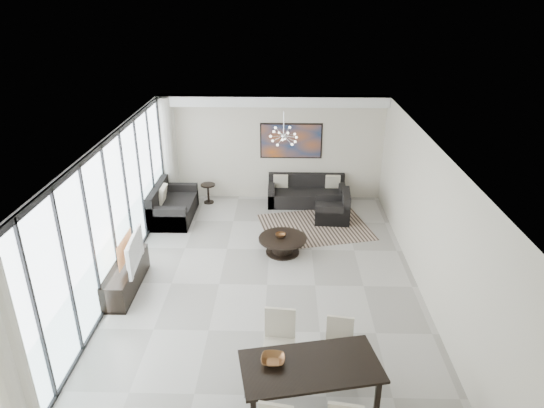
{
  "coord_description": "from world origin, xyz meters",
  "views": [
    {
      "loc": [
        0.31,
        -8.17,
        5.4
      ],
      "look_at": [
        0.07,
        1.16,
        1.25
      ],
      "focal_mm": 32.0,
      "sensor_mm": 36.0,
      "label": 1
    }
  ],
  "objects_px": {
    "tv_console": "(125,277)",
    "dining_table": "(311,370)",
    "television": "(129,252)",
    "coffee_table": "(283,244)",
    "sofa_main": "(307,194)"
  },
  "relations": [
    {
      "from": "coffee_table",
      "to": "dining_table",
      "type": "bearing_deg",
      "value": -84.8
    },
    {
      "from": "television",
      "to": "dining_table",
      "type": "bearing_deg",
      "value": -135.11
    },
    {
      "from": "tv_console",
      "to": "dining_table",
      "type": "bearing_deg",
      "value": -40.0
    },
    {
      "from": "coffee_table",
      "to": "tv_console",
      "type": "height_order",
      "value": "tv_console"
    },
    {
      "from": "coffee_table",
      "to": "sofa_main",
      "type": "xyz_separation_m",
      "value": [
        0.64,
        2.76,
        0.05
      ]
    },
    {
      "from": "coffee_table",
      "to": "sofa_main",
      "type": "distance_m",
      "value": 2.84
    },
    {
      "from": "tv_console",
      "to": "dining_table",
      "type": "distance_m",
      "value": 4.54
    },
    {
      "from": "coffee_table",
      "to": "television",
      "type": "distance_m",
      "value": 3.35
    },
    {
      "from": "dining_table",
      "to": "television",
      "type": "bearing_deg",
      "value": 139.06
    },
    {
      "from": "coffee_table",
      "to": "tv_console",
      "type": "distance_m",
      "value": 3.41
    },
    {
      "from": "tv_console",
      "to": "television",
      "type": "xyz_separation_m",
      "value": [
        0.16,
        -0.04,
        0.59
      ]
    },
    {
      "from": "television",
      "to": "coffee_table",
      "type": "bearing_deg",
      "value": -66.2
    },
    {
      "from": "tv_console",
      "to": "sofa_main",
      "type": "bearing_deg",
      "value": 49.02
    },
    {
      "from": "sofa_main",
      "to": "television",
      "type": "height_order",
      "value": "television"
    },
    {
      "from": "tv_console",
      "to": "coffee_table",
      "type": "bearing_deg",
      "value": 26.1
    }
  ]
}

